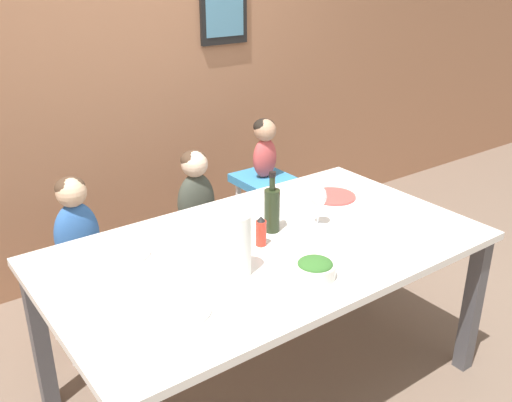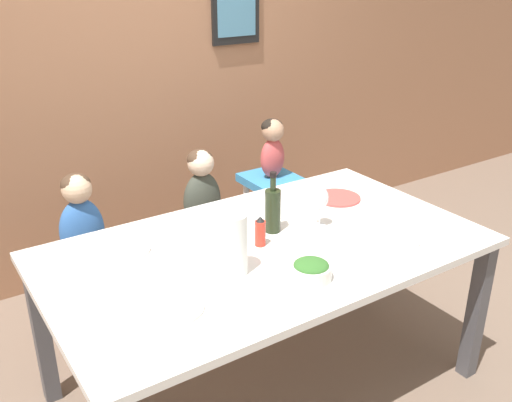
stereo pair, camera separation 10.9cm
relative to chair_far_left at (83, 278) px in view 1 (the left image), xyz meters
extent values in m
plane|color=#705B4C|center=(0.56, -0.83, -0.40)|extent=(14.00, 14.00, 0.00)
cube|color=#9E6B4C|center=(0.56, 0.70, 0.95)|extent=(10.00, 0.06, 2.70)
cube|color=black|center=(1.33, 0.66, 1.27)|extent=(0.35, 0.02, 0.55)
cube|color=teal|center=(1.33, 0.64, 1.27)|extent=(0.29, 0.00, 0.45)
cube|color=white|center=(0.56, -0.83, 0.35)|extent=(1.90, 1.09, 0.03)
cube|color=#4C4C51|center=(1.45, -1.31, -0.03)|extent=(0.07, 0.07, 0.73)
cube|color=#4C4C51|center=(-0.33, -0.34, -0.03)|extent=(0.07, 0.07, 0.73)
cube|color=#4C4C51|center=(1.45, -0.34, -0.03)|extent=(0.07, 0.07, 0.73)
cylinder|color=silver|center=(-0.14, -0.14, -0.18)|extent=(0.04, 0.04, 0.42)
cylinder|color=silver|center=(0.14, -0.14, -0.18)|extent=(0.04, 0.04, 0.42)
cylinder|color=silver|center=(-0.14, 0.14, -0.18)|extent=(0.04, 0.04, 0.42)
cylinder|color=silver|center=(0.14, 0.14, -0.18)|extent=(0.04, 0.04, 0.42)
cube|color=white|center=(0.00, 0.00, 0.05)|extent=(0.36, 0.42, 0.05)
cylinder|color=silver|center=(0.55, -0.14, -0.18)|extent=(0.04, 0.04, 0.42)
cylinder|color=silver|center=(0.82, -0.14, -0.18)|extent=(0.04, 0.04, 0.42)
cylinder|color=silver|center=(0.55, 0.14, -0.18)|extent=(0.04, 0.04, 0.42)
cylinder|color=silver|center=(0.82, 0.14, -0.18)|extent=(0.04, 0.04, 0.42)
cube|color=white|center=(0.69, 0.00, 0.05)|extent=(0.36, 0.42, 0.05)
cylinder|color=silver|center=(1.06, -0.12, -0.07)|extent=(0.04, 0.04, 0.64)
cylinder|color=silver|center=(1.29, -0.12, -0.07)|extent=(0.04, 0.04, 0.64)
cylinder|color=silver|center=(1.06, 0.12, -0.07)|extent=(0.04, 0.04, 0.64)
cylinder|color=silver|center=(1.29, 0.12, -0.07)|extent=(0.04, 0.04, 0.64)
cube|color=teal|center=(1.17, 0.00, 0.27)|extent=(0.31, 0.35, 0.05)
ellipsoid|color=#3366B2|center=(0.00, 0.00, 0.25)|extent=(0.23, 0.15, 0.35)
sphere|color=#D6AD89|center=(0.00, 0.00, 0.48)|extent=(0.15, 0.15, 0.15)
ellipsoid|color=#473323|center=(0.00, 0.01, 0.50)|extent=(0.15, 0.14, 0.10)
ellipsoid|color=#3D4238|center=(0.69, 0.00, 0.25)|extent=(0.23, 0.15, 0.35)
sphere|color=beige|center=(0.69, 0.00, 0.48)|extent=(0.15, 0.15, 0.15)
ellipsoid|color=#473323|center=(0.69, 0.01, 0.50)|extent=(0.15, 0.14, 0.10)
ellipsoid|color=#C64C4C|center=(1.17, 0.00, 0.42)|extent=(0.16, 0.10, 0.24)
sphere|color=tan|center=(1.17, 0.00, 0.59)|extent=(0.13, 0.13, 0.13)
ellipsoid|color=black|center=(1.17, 0.01, 0.61)|extent=(0.13, 0.13, 0.09)
cylinder|color=#232D19|center=(0.66, -0.73, 0.47)|extent=(0.07, 0.07, 0.20)
cylinder|color=#232D19|center=(0.66, -0.73, 0.62)|extent=(0.03, 0.03, 0.09)
cylinder|color=black|center=(0.66, -0.73, 0.65)|extent=(0.03, 0.03, 0.02)
cylinder|color=white|center=(0.32, -0.95, 0.50)|extent=(0.10, 0.10, 0.25)
cylinder|color=white|center=(0.88, -0.80, 0.37)|extent=(0.06, 0.06, 0.00)
cylinder|color=white|center=(0.88, -0.80, 0.42)|extent=(0.01, 0.01, 0.09)
ellipsoid|color=white|center=(0.88, -0.80, 0.51)|extent=(0.07, 0.07, 0.10)
cylinder|color=silver|center=(0.55, -1.15, 0.40)|extent=(0.16, 0.16, 0.06)
ellipsoid|color=#336628|center=(0.55, -1.15, 0.43)|extent=(0.14, 0.14, 0.04)
cylinder|color=silver|center=(0.00, -1.05, 0.38)|extent=(0.23, 0.23, 0.01)
cylinder|color=silver|center=(0.02, -0.54, 0.38)|extent=(0.23, 0.23, 0.01)
cylinder|color=#D14C47|center=(1.16, -0.61, 0.38)|extent=(0.23, 0.23, 0.01)
cylinder|color=silver|center=(1.07, -1.09, 0.38)|extent=(0.23, 0.23, 0.01)
cylinder|color=red|center=(0.54, -0.81, 0.43)|extent=(0.05, 0.05, 0.11)
cone|color=black|center=(0.54, -0.81, 0.50)|extent=(0.04, 0.04, 0.02)
camera|label=1|loc=(-0.78, -2.58, 1.53)|focal=40.00mm
camera|label=2|loc=(-0.69, -2.64, 1.53)|focal=40.00mm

